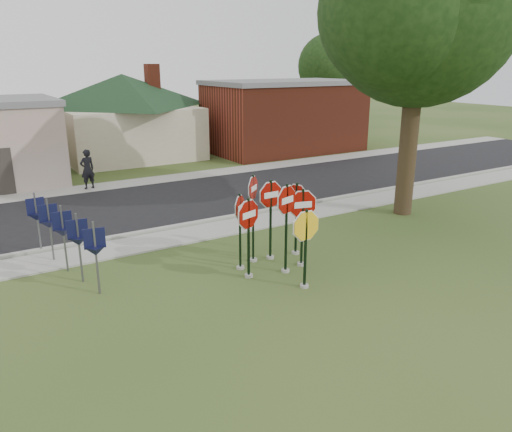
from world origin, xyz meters
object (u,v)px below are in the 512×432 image
oak_tree (421,6)px  stop_sign_yellow (306,238)px  stop_sign_left (248,227)px  pedestrian (87,169)px  stop_sign_center (286,215)px

oak_tree → stop_sign_yellow: bearing=-155.1°
stop_sign_left → pedestrian: stop_sign_left is taller
stop_sign_center → pedestrian: stop_sign_center is taller
stop_sign_center → pedestrian: size_ratio=1.45×
stop_sign_yellow → oak_tree: 10.59m
stop_sign_center → oak_tree: (7.48, 2.41, 6.10)m
stop_sign_center → oak_tree: 9.95m
oak_tree → pedestrian: bearing=132.9°
stop_sign_center → stop_sign_left: 1.15m
stop_sign_left → oak_tree: (8.58, 2.16, 6.33)m
pedestrian → stop_sign_center: bearing=87.9°
stop_sign_yellow → oak_tree: (7.64, 3.55, 6.42)m
stop_sign_center → stop_sign_left: stop_sign_center is taller
stop_sign_center → pedestrian: 13.32m
stop_sign_yellow → oak_tree: oak_tree is taller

